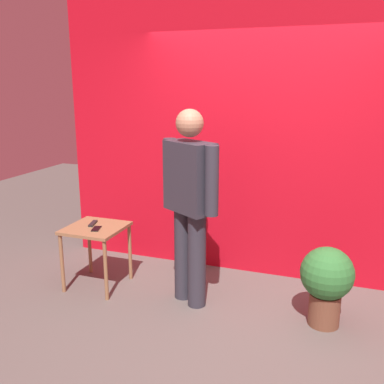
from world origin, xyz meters
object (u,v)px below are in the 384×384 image
tv_remote (93,223)px  potted_plant (327,280)px  side_table (96,236)px  standing_person (190,198)px  cell_phone (96,229)px

tv_remote → potted_plant: size_ratio=0.25×
potted_plant → side_table: bearing=-179.9°
side_table → standing_person: bearing=0.5°
side_table → cell_phone: (0.05, -0.06, 0.10)m
standing_person → side_table: bearing=-179.5°
side_table → cell_phone: bearing=-51.8°
standing_person → potted_plant: bearing=-0.3°
side_table → potted_plant: size_ratio=0.91×
cell_phone → potted_plant: (2.14, 0.07, -0.22)m
side_table → cell_phone: 0.13m
cell_phone → tv_remote: (-0.11, 0.12, 0.01)m
side_table → tv_remote: size_ratio=3.66×
standing_person → cell_phone: (-0.93, -0.07, -0.37)m
tv_remote → standing_person: bearing=-17.0°
cell_phone → tv_remote: size_ratio=0.85×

